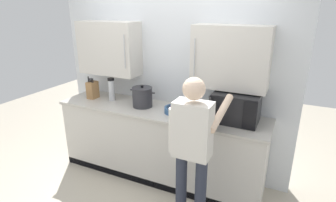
% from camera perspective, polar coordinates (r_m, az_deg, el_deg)
% --- Properties ---
extents(back_wall_tiled, '(3.22, 0.44, 2.73)m').
position_cam_1_polar(back_wall_tiled, '(3.56, 0.24, 7.38)').
color(back_wall_tiled, silver).
rests_on(back_wall_tiled, ground_plane).
extents(counter_unit, '(2.72, 0.65, 0.95)m').
position_cam_1_polar(counter_unit, '(3.64, -1.83, -8.76)').
color(counter_unit, beige).
rests_on(counter_unit, ground_plane).
extents(microwave_oven, '(0.51, 0.72, 0.33)m').
position_cam_1_polar(microwave_oven, '(3.13, 13.48, -1.28)').
color(microwave_oven, black).
rests_on(microwave_oven, counter_unit).
extents(stock_pot, '(0.36, 0.26, 0.28)m').
position_cam_1_polar(stock_pot, '(3.52, -5.36, 0.85)').
color(stock_pot, '#2D2D33').
rests_on(stock_pot, counter_unit).
extents(fruit_bowl, '(0.28, 0.28, 0.10)m').
position_cam_1_polar(fruit_bowl, '(3.33, 1.59, -1.76)').
color(fruit_bowl, '#335684').
rests_on(fruit_bowl, counter_unit).
extents(thermos_flask, '(0.09, 0.09, 0.31)m').
position_cam_1_polar(thermos_flask, '(3.80, -11.68, 2.39)').
color(thermos_flask, '#B7BABF').
rests_on(thermos_flask, counter_unit).
extents(knife_block, '(0.11, 0.15, 0.31)m').
position_cam_1_polar(knife_block, '(3.97, -15.43, 2.27)').
color(knife_block, '#A37547').
rests_on(knife_block, counter_unit).
extents(person_figure, '(0.48, 0.58, 1.61)m').
position_cam_1_polar(person_figure, '(2.55, 5.11, -9.27)').
color(person_figure, '#282D3D').
rests_on(person_figure, ground_plane).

